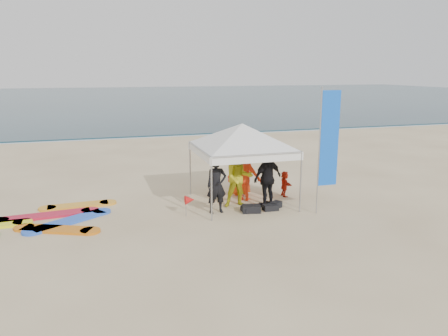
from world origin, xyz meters
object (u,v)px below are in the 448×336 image
Objects in this scene: person_yellow at (239,178)px; feather_flag at (328,140)px; person_black_a at (217,185)px; person_seated at (285,184)px; person_orange_b at (241,169)px; marker_pennant at (190,200)px; person_orange_a at (245,174)px; surfboard_spread at (35,222)px; canopy_tent at (242,124)px; person_black_b at (268,178)px.

person_yellow is 0.49× the size of feather_flag.
person_seated is (2.73, 1.02, -0.41)m from person_black_a.
person_orange_b is 2.88× the size of marker_pennant.
person_orange_a is 6.60m from surfboard_spread.
canopy_tent is at bearing 0.98° from surfboard_spread.
person_black_b is 2.93× the size of marker_pennant.
person_black_a is 0.92× the size of person_black_b.
person_yellow is (0.84, 0.38, 0.08)m from person_black_a.
surfboard_spread is at bearing -24.64° from person_black_b.
feather_flag is (1.80, -2.67, 1.33)m from person_orange_b.
person_orange_b reaches higher than person_orange_a.
person_seated is at bearing 16.95° from marker_pennant.
person_yellow is at bearing 14.89° from marker_pennant.
person_black_a is at bearing -146.01° from canopy_tent.
canopy_tent is 1.04× the size of feather_flag.
person_yellow is at bearing 67.21° from person_orange_b.
person_yellow reaches higher than person_black_a.
person_black_a is 5.35m from surfboard_spread.
canopy_tent is at bearing 71.45° from person_orange_b.
person_orange_a reaches higher than marker_pennant.
canopy_tent reaches higher than person_seated.
person_seated is (1.02, 0.90, -0.49)m from person_black_b.
marker_pennant is (-2.13, -1.11, -0.41)m from person_orange_a.
person_orange_b is 3.48m from feather_flag.
canopy_tent is (-0.31, -0.98, 1.69)m from person_orange_b.
surfboard_spread is at bearing -177.68° from person_yellow.
person_orange_a is 0.97× the size of person_black_b.
person_orange_b is 0.48× the size of feather_flag.
feather_flag is (1.46, -1.09, 1.32)m from person_black_b.
marker_pennant is at bearing 37.48° from person_orange_b.
feather_flag reaches higher than person_black_a.
person_black_a is 0.95× the size of person_orange_a.
person_seated is at bearing 23.22° from person_yellow.
person_seated is at bearing -148.04° from person_orange_a.
person_yellow is 0.37× the size of surfboard_spread.
person_orange_a is (0.43, 0.66, -0.04)m from person_yellow.
person_seated reaches higher than marker_pennant.
marker_pennant is (-1.70, -0.45, -0.45)m from person_yellow.
feather_flag reaches higher than person_orange_b.
marker_pennant is at bearing 112.97° from person_seated.
person_orange_b is 6.77m from surfboard_spread.
person_yellow is 1.81m from marker_pennant.
feather_flag is (2.11, -1.69, -0.36)m from canopy_tent.
feather_flag reaches higher than person_black_b.
person_seated is at bearing 17.57° from person_black_a.
person_orange_b is (0.53, 1.32, -0.02)m from person_yellow.
canopy_tent reaches higher than person_black_a.
person_seated is 2.75m from canopy_tent.
person_black_a is at bearing 50.08° from person_orange_b.
marker_pennant is (-0.85, -0.07, -0.36)m from person_black_a.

